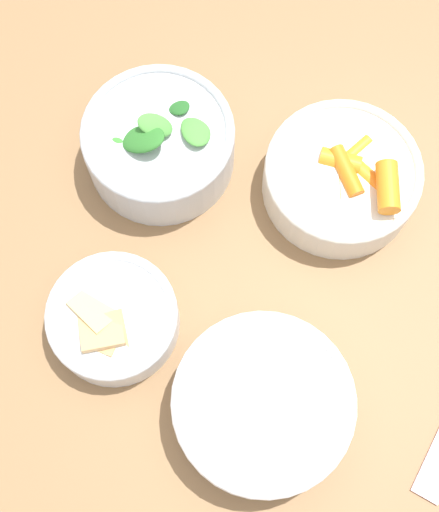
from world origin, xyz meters
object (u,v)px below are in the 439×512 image
(bowl_beans_hotdog, at_px, (262,405))
(bowl_cookies, at_px, (113,318))
(bowl_greens, at_px, (159,144))
(bowl_carrots, at_px, (342,178))

(bowl_beans_hotdog, bearing_deg, bowl_cookies, -99.66)
(bowl_greens, relative_size, bowl_cookies, 1.26)
(bowl_greens, bearing_deg, bowl_cookies, 7.78)
(bowl_carrots, bearing_deg, bowl_beans_hotdog, -0.24)
(bowl_carrots, relative_size, bowl_beans_hotdog, 0.96)
(bowl_carrots, xyz_separation_m, bowl_greens, (0.03, -0.19, 0.01))
(bowl_greens, bearing_deg, bowl_carrots, 100.06)
(bowl_cookies, bearing_deg, bowl_beans_hotdog, 80.34)
(bowl_beans_hotdog, xyz_separation_m, bowl_cookies, (-0.03, -0.17, -0.00))
(bowl_cookies, bearing_deg, bowl_greens, -172.22)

